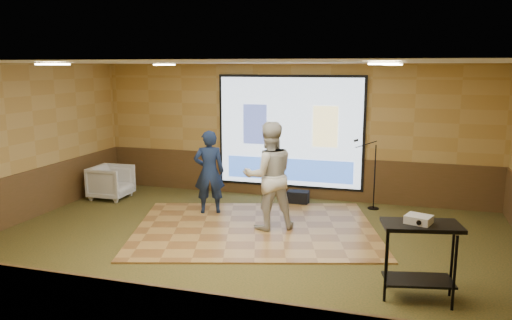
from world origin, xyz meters
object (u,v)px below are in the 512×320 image
(projector, at_px, (419,219))
(duffel_bag, at_px, (298,197))
(player_left, at_px, (209,172))
(player_right, at_px, (269,176))
(banquet_chair, at_px, (111,182))
(dance_floor, at_px, (255,228))
(av_table, at_px, (420,246))
(mic_stand, at_px, (371,186))
(projector_screen, at_px, (290,133))

(projector, bearing_deg, duffel_bag, 139.56)
(projector, xyz_separation_m, duffel_bag, (-2.37, 3.97, -0.92))
(player_left, xyz_separation_m, player_right, (1.40, -0.61, 0.14))
(player_right, distance_m, banquet_chair, 4.18)
(dance_floor, distance_m, av_table, 3.54)
(av_table, xyz_separation_m, mic_stand, (-0.88, 4.05, -0.22))
(player_right, relative_size, mic_stand, 1.33)
(av_table, bearing_deg, player_right, 140.51)
(player_right, height_order, projector, player_right)
(player_right, bearing_deg, player_left, -53.01)
(dance_floor, relative_size, projector, 14.25)
(mic_stand, xyz_separation_m, duffel_bag, (-1.54, -0.09, -0.35))
(projector_screen, relative_size, dance_floor, 0.77)
(mic_stand, bearing_deg, duffel_bag, 170.01)
(dance_floor, distance_m, player_right, 1.02)
(projector_screen, relative_size, player_left, 1.98)
(projector_screen, xyz_separation_m, duffel_bag, (0.32, -0.49, -1.33))
(projector, height_order, duffel_bag, projector)
(player_left, distance_m, banquet_chair, 2.67)
(mic_stand, bearing_deg, player_left, -169.90)
(mic_stand, distance_m, banquet_chair, 5.73)
(dance_floor, relative_size, duffel_bag, 9.53)
(player_right, xyz_separation_m, mic_stand, (1.69, 1.94, -0.52))
(projector_screen, distance_m, projector, 5.23)
(banquet_chair, bearing_deg, dance_floor, -108.20)
(player_right, bearing_deg, mic_stand, -160.69)
(mic_stand, bearing_deg, banquet_chair, 175.36)
(dance_floor, distance_m, player_left, 1.59)
(dance_floor, bearing_deg, av_table, -36.13)
(player_left, xyz_separation_m, projector, (3.93, -2.72, 0.19))
(mic_stand, height_order, duffel_bag, mic_stand)
(player_left, relative_size, projector, 5.50)
(player_left, bearing_deg, projector, 122.95)
(player_right, height_order, av_table, player_right)
(player_left, relative_size, duffel_bag, 3.68)
(dance_floor, xyz_separation_m, mic_stand, (1.93, 2.00, 0.48))
(player_left, height_order, projector, player_left)
(mic_stand, bearing_deg, projector_screen, 154.50)
(dance_floor, bearing_deg, player_left, 149.99)
(player_left, bearing_deg, av_table, 123.29)
(dance_floor, distance_m, duffel_bag, 1.96)
(projector_screen, distance_m, player_left, 2.22)
(projector, bearing_deg, mic_stand, 120.33)
(dance_floor, height_order, av_table, av_table)
(mic_stand, bearing_deg, av_table, -90.98)
(dance_floor, bearing_deg, projector_screen, 88.31)
(banquet_chair, bearing_deg, player_right, -106.35)
(player_left, bearing_deg, player_right, 134.33)
(projector_screen, height_order, av_table, projector_screen)
(player_left, height_order, av_table, player_left)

